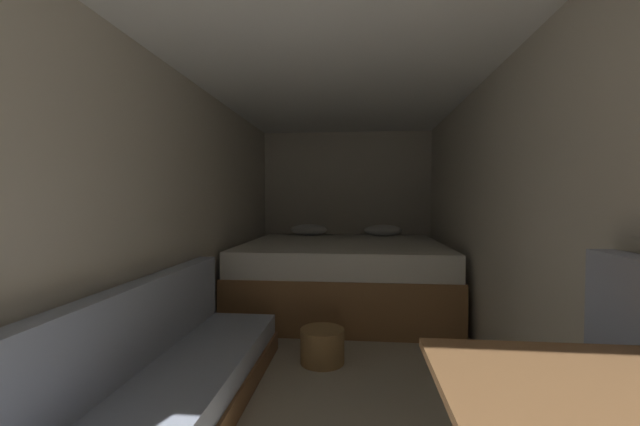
% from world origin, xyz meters
% --- Properties ---
extents(ground_plane, '(7.26, 7.26, 0.00)m').
position_xyz_m(ground_plane, '(0.00, 1.91, 0.00)').
color(ground_plane, '#B2A893').
extents(wall_back, '(2.34, 0.05, 2.10)m').
position_xyz_m(wall_back, '(0.00, 4.56, 1.05)').
color(wall_back, beige).
rests_on(wall_back, ground).
extents(wall_left, '(0.05, 5.26, 2.10)m').
position_xyz_m(wall_left, '(-1.14, 1.91, 1.05)').
color(wall_left, beige).
rests_on(wall_left, ground).
extents(wall_right, '(0.05, 5.26, 2.10)m').
position_xyz_m(wall_right, '(1.14, 1.91, 1.05)').
color(wall_right, beige).
rests_on(wall_right, ground).
extents(ceiling_slab, '(2.34, 5.26, 0.05)m').
position_xyz_m(ceiling_slab, '(0.00, 1.91, 2.12)').
color(ceiling_slab, white).
rests_on(ceiling_slab, wall_left).
extents(bed, '(2.12, 1.94, 0.87)m').
position_xyz_m(bed, '(0.00, 3.53, 0.37)').
color(bed, olive).
rests_on(bed, ground).
extents(sofa_left, '(0.63, 2.50, 0.73)m').
position_xyz_m(sofa_left, '(-0.85, 1.08, 0.22)').
color(sofa_left, brown).
rests_on(sofa_left, ground).
extents(wicker_basket, '(0.32, 0.32, 0.25)m').
position_xyz_m(wicker_basket, '(-0.09, 2.09, 0.12)').
color(wicker_basket, olive).
rests_on(wicker_basket, ground).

